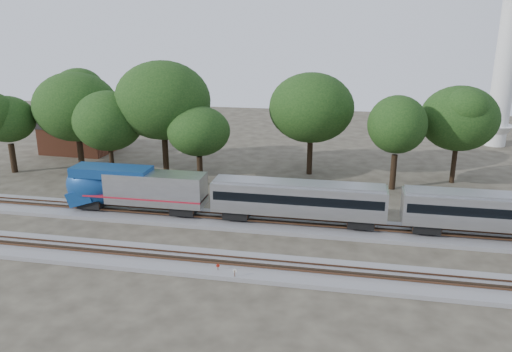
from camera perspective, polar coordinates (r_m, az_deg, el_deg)
The scene contains 16 objects.
ground at distance 49.14m, azimuth -6.99°, elevation -7.72°, with size 160.00×160.00×0.00m, color #383328.
track_far at distance 54.31m, azimuth -5.07°, elevation -4.93°, with size 160.00×5.00×0.73m.
track_near at distance 45.65m, azimuth -8.54°, elevation -9.53°, with size 160.00×5.00×0.73m.
train at distance 53.30m, azimuth 26.11°, elevation -3.60°, with size 92.94×3.21×4.73m.
switch_stand_red at distance 43.18m, azimuth -4.37°, elevation -10.41°, with size 0.29×0.14×0.97m.
switch_stand_white at distance 42.05m, azimuth -2.45°, elevation -11.05°, with size 0.35×0.09×1.09m.
switch_lever at distance 42.97m, azimuth -0.42°, elevation -11.20°, with size 0.50×0.30×0.30m, color #512D19.
brick_building at distance 87.42m, azimuth -19.54°, elevation 4.33°, with size 11.23×8.17×5.24m.
tree_0 at distance 77.86m, azimuth -26.55°, elevation 5.82°, with size 7.82×7.82×11.02m.
tree_1 at distance 74.78m, azimuth -19.91°, elevation 7.44°, with size 9.42×9.42×13.29m.
tree_2 at distance 69.76m, azimuth -16.54°, elevation 6.05°, with size 8.12×8.12×11.45m.
tree_3 at distance 68.06m, azimuth -10.63°, elevation 8.48°, with size 10.82×10.82×15.26m.
tree_4 at distance 64.45m, azimuth -6.58°, elevation 5.10°, with size 7.37×7.37×10.39m.
tree_5 at distance 69.03m, azimuth 6.34°, elevation 7.75°, with size 9.58×9.58×13.50m.
tree_6 at distance 64.62m, azimuth 15.84°, elevation 5.67°, with size 8.57×8.57×12.08m.
tree_7 at distance 69.89m, azimuth 22.20°, elevation 6.09°, with size 8.83×8.83×12.45m.
Camera 1 is at (14.25, -42.30, 20.56)m, focal length 35.00 mm.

